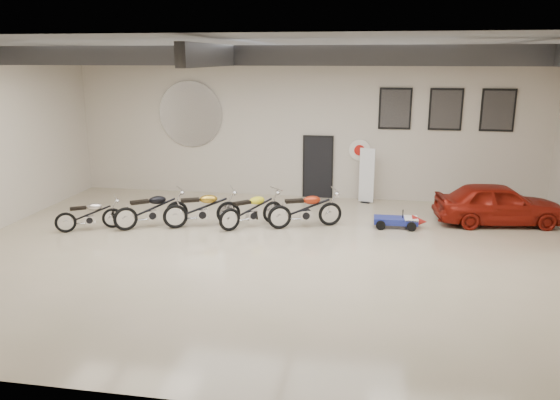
% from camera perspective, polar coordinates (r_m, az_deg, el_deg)
% --- Properties ---
extents(floor, '(16.00, 12.00, 0.01)m').
position_cam_1_polar(floor, '(13.50, -0.87, -5.80)').
color(floor, '#BCA98F').
rests_on(floor, ground).
extents(ceiling, '(16.00, 12.00, 0.01)m').
position_cam_1_polar(ceiling, '(12.65, -0.97, 15.94)').
color(ceiling, slate).
rests_on(ceiling, back_wall).
extents(back_wall, '(16.00, 0.02, 5.00)m').
position_cam_1_polar(back_wall, '(18.70, 2.54, 7.84)').
color(back_wall, beige).
rests_on(back_wall, floor).
extents(ceiling_beams, '(15.80, 11.80, 0.32)m').
position_cam_1_polar(ceiling_beams, '(12.64, -0.96, 14.81)').
color(ceiling_beams, '#595B61').
rests_on(ceiling_beams, ceiling).
extents(door, '(0.92, 0.08, 2.10)m').
position_cam_1_polar(door, '(18.83, 3.98, 3.40)').
color(door, black).
rests_on(door, back_wall).
extents(logo_plaque, '(2.30, 0.06, 1.16)m').
position_cam_1_polar(logo_plaque, '(19.54, -9.33, 8.84)').
color(logo_plaque, silver).
rests_on(logo_plaque, back_wall).
extents(poster_left, '(1.05, 0.08, 1.35)m').
position_cam_1_polar(poster_left, '(18.46, 11.94, 9.33)').
color(poster_left, black).
rests_on(poster_left, back_wall).
extents(poster_mid, '(1.05, 0.08, 1.35)m').
position_cam_1_polar(poster_mid, '(18.59, 16.93, 9.05)').
color(poster_mid, black).
rests_on(poster_mid, back_wall).
extents(poster_right, '(1.05, 0.08, 1.35)m').
position_cam_1_polar(poster_right, '(18.85, 21.81, 8.71)').
color(poster_right, black).
rests_on(poster_right, back_wall).
extents(oil_sign, '(0.72, 0.10, 0.72)m').
position_cam_1_polar(oil_sign, '(18.62, 8.32, 5.19)').
color(oil_sign, white).
rests_on(oil_sign, back_wall).
extents(banner_stand, '(0.54, 0.32, 1.85)m').
position_cam_1_polar(banner_stand, '(18.32, 9.06, 2.54)').
color(banner_stand, white).
rests_on(banner_stand, floor).
extents(motorcycle_silver, '(1.82, 1.38, 0.93)m').
position_cam_1_polar(motorcycle_silver, '(16.19, -19.34, -1.42)').
color(motorcycle_silver, silver).
rests_on(motorcycle_silver, floor).
extents(motorcycle_black, '(2.07, 1.77, 1.09)m').
position_cam_1_polar(motorcycle_black, '(15.96, -13.30, -0.90)').
color(motorcycle_black, silver).
rests_on(motorcycle_black, floor).
extents(motorcycle_gold, '(2.25, 1.47, 1.13)m').
position_cam_1_polar(motorcycle_gold, '(15.73, -8.16, -0.80)').
color(motorcycle_gold, silver).
rests_on(motorcycle_gold, floor).
extents(motorcycle_yellow, '(1.92, 1.84, 1.06)m').
position_cam_1_polar(motorcycle_yellow, '(15.58, -2.99, -0.96)').
color(motorcycle_yellow, silver).
rests_on(motorcycle_yellow, floor).
extents(motorcycle_red, '(2.23, 1.43, 1.11)m').
position_cam_1_polar(motorcycle_red, '(15.53, 2.64, -0.90)').
color(motorcycle_red, silver).
rests_on(motorcycle_red, floor).
extents(go_kart, '(1.52, 0.71, 0.55)m').
position_cam_1_polar(go_kart, '(15.92, 12.48, -1.90)').
color(go_kart, navy).
rests_on(go_kart, floor).
extents(vintage_car, '(1.94, 3.76, 1.22)m').
position_cam_1_polar(vintage_car, '(17.05, 21.84, -0.34)').
color(vintage_car, maroon).
rests_on(vintage_car, floor).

